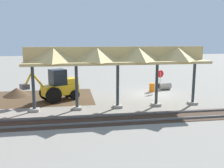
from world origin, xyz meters
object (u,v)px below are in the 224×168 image
object	(u,v)px
stop_sign	(160,76)
backhoe	(59,86)
concrete_pipe	(164,86)
traffic_barrel	(152,87)

from	to	relation	value
stop_sign	backhoe	xyz separation A→B (m)	(10.33, 2.15, -0.35)
stop_sign	concrete_pipe	size ratio (longest dim) A/B	1.53
stop_sign	concrete_pipe	xyz separation A→B (m)	(-0.83, -0.88, -1.21)
stop_sign	concrete_pipe	world-z (taller)	stop_sign
backhoe	traffic_barrel	distance (m)	9.74
stop_sign	traffic_barrel	bearing A→B (deg)	-0.94
stop_sign	traffic_barrel	distance (m)	1.46
stop_sign	backhoe	world-z (taller)	backhoe
stop_sign	concrete_pipe	distance (m)	1.71
concrete_pipe	backhoe	bearing A→B (deg)	15.17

